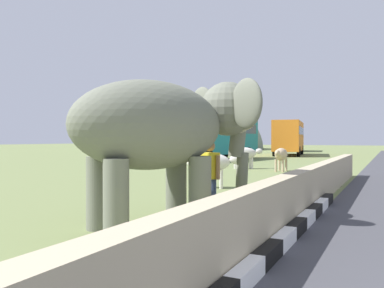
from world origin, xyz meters
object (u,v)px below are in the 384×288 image
Objects in this scene: person_handler at (210,174)px; bus_teal at (217,134)px; elephant at (166,128)px; cow_near at (210,163)px; bus_orange at (289,135)px; cow_mid at (281,155)px; cow_far at (244,154)px; bus_white at (292,136)px.

bus_teal is (21.29, 9.04, 1.16)m from person_handler.
cow_near is (5.79, 1.71, -1.04)m from elephant.
bus_orange reaches higher than cow_mid.
elephant is 15.14m from cow_far.
elephant is 2.25× the size of cow_far.
bus_orange is at bearing 9.37° from elephant.
person_handler is 0.87× the size of cow_near.
cow_mid is 2.46m from cow_far.
elephant is 2.39× the size of person_handler.
cow_mid is (-20.57, -4.40, -1.21)m from bus_orange.
cow_near is at bearing 24.59° from person_handler.
cow_near is 9.09m from cow_far.
bus_white is 4.72× the size of cow_far.
bus_orange is 19.89m from cow_far.
person_handler is 33.61m from bus_orange.
cow_far is at bearing -173.95° from bus_orange.
elephant is 0.48× the size of bus_white.
person_handler is at bearing -172.74° from cow_mid.
bus_teal is at bearing 21.07° from elephant.
bus_orange is 21.07m from cow_mid.
bus_white is 4.37× the size of cow_mid.
cow_near is at bearing -168.07° from cow_far.
bus_teal is 18.31m from cow_near.
person_handler is 47.88m from bus_white.
bus_white is 35.34m from cow_mid.
bus_teal and bus_white have the same top height.
elephant reaches higher than person_handler.
cow_far is (-7.98, -5.14, -1.21)m from bus_teal.
elephant is 13.94m from cow_mid.
bus_orange is at bearing -14.54° from bus_teal.
cow_far is at bearing 16.33° from person_handler.
cow_mid is at bearing -168.17° from bus_white.
bus_white reaches higher than cow_mid.
cow_mid is at bearing 7.26° from person_handler.
bus_white reaches higher than person_handler.
bus_teal is 25.76m from bus_white.
elephant is at bearing -170.02° from bus_white.
cow_mid is (13.84, 1.28, -1.04)m from elephant.
cow_near is 8.07m from cow_mid.
person_handler reaches higher than cow_far.
elephant is 6.12m from cow_near.
bus_white is at bearing 9.98° from elephant.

